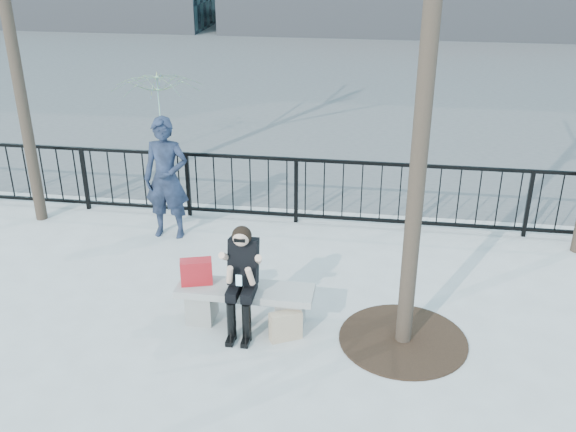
# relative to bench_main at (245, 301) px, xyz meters

# --- Properties ---
(ground) EXTENTS (120.00, 120.00, 0.00)m
(ground) POSITION_rel_bench_main_xyz_m (0.00, 0.00, -0.30)
(ground) COLOR #9C9B97
(ground) RESTS_ON ground
(street_surface) EXTENTS (60.00, 23.00, 0.01)m
(street_surface) POSITION_rel_bench_main_xyz_m (0.00, 15.00, -0.30)
(street_surface) COLOR #474747
(street_surface) RESTS_ON ground
(railing) EXTENTS (14.00, 0.06, 1.10)m
(railing) POSITION_rel_bench_main_xyz_m (0.00, 3.00, 0.25)
(railing) COLOR black
(railing) RESTS_ON ground
(tree_grate) EXTENTS (1.50, 1.50, 0.02)m
(tree_grate) POSITION_rel_bench_main_xyz_m (1.90, -0.10, -0.29)
(tree_grate) COLOR black
(tree_grate) RESTS_ON ground
(bench_main) EXTENTS (1.65, 0.46, 0.49)m
(bench_main) POSITION_rel_bench_main_xyz_m (0.00, 0.00, 0.00)
(bench_main) COLOR gray
(bench_main) RESTS_ON ground
(seated_woman) EXTENTS (0.50, 0.64, 1.34)m
(seated_woman) POSITION_rel_bench_main_xyz_m (0.00, -0.16, 0.37)
(seated_woman) COLOR black
(seated_woman) RESTS_ON ground
(handbag) EXTENTS (0.41, 0.28, 0.31)m
(handbag) POSITION_rel_bench_main_xyz_m (-0.60, 0.02, 0.34)
(handbag) COLOR #AF151C
(handbag) RESTS_ON bench_main
(shopping_bag) EXTENTS (0.40, 0.30, 0.36)m
(shopping_bag) POSITION_rel_bench_main_xyz_m (0.53, -0.27, -0.12)
(shopping_bag) COLOR beige
(shopping_bag) RESTS_ON ground
(standing_man) EXTENTS (0.70, 0.46, 1.89)m
(standing_man) POSITION_rel_bench_main_xyz_m (-1.68, 2.22, 0.65)
(standing_man) COLOR black
(standing_man) RESTS_ON ground
(vendor_umbrella) EXTENTS (2.34, 2.36, 1.72)m
(vendor_umbrella) POSITION_rel_bench_main_xyz_m (-3.13, 6.11, 0.56)
(vendor_umbrella) COLOR #DAEA34
(vendor_umbrella) RESTS_ON ground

